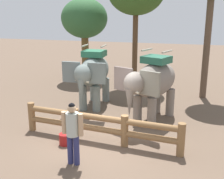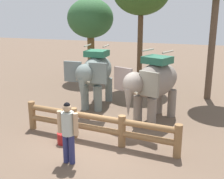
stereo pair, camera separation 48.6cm
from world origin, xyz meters
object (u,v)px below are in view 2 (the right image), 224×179
object	(u,v)px
tourist_woman_in_black	(68,129)
tree_back_center	(90,19)
log_fence	(97,124)
feed_bucket	(63,138)
elephant_near_left	(95,73)
elephant_center	(153,83)

from	to	relation	value
tourist_woman_in_black	tree_back_center	bearing A→B (deg)	109.19
tourist_woman_in_black	log_fence	bearing A→B (deg)	81.07
log_fence	feed_bucket	world-z (taller)	log_fence
elephant_near_left	tourist_woman_in_black	world-z (taller)	elephant_near_left
log_fence	tree_back_center	distance (m)	9.63
tree_back_center	log_fence	bearing A→B (deg)	-66.12
elephant_center	tourist_woman_in_black	size ratio (longest dim) A/B	1.82
elephant_center	feed_bucket	xyz separation A→B (m)	(-2.38, -2.90, -1.39)
elephant_center	feed_bucket	size ratio (longest dim) A/B	8.19
log_fence	elephant_near_left	xyz separation A→B (m)	(-1.40, 3.37, 0.95)
tree_back_center	elephant_center	bearing A→B (deg)	-49.48
elephant_center	tourist_woman_in_black	bearing A→B (deg)	-112.39
tourist_woman_in_black	feed_bucket	size ratio (longest dim) A/B	4.50
log_fence	tree_back_center	xyz separation A→B (m)	(-3.69, 8.34, 3.10)
tourist_woman_in_black	tree_back_center	size ratio (longest dim) A/B	0.37
tree_back_center	feed_bucket	distance (m)	9.89
feed_bucket	elephant_near_left	bearing A→B (deg)	95.93
log_fence	feed_bucket	size ratio (longest dim) A/B	13.65
elephant_near_left	elephant_center	world-z (taller)	elephant_center
elephant_center	feed_bucket	distance (m)	4.00
log_fence	feed_bucket	xyz separation A→B (m)	(-1.00, -0.50, -0.42)
tree_back_center	elephant_near_left	bearing A→B (deg)	-65.22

